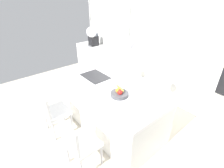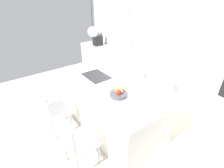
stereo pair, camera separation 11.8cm
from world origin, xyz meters
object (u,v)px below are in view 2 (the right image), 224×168
object	(u,v)px
fruit_bowl	(118,93)
chair_near	(54,109)
chair_middle	(76,142)
coffee_machine	(98,40)

from	to	relation	value
fruit_bowl	chair_near	xyz separation A→B (m)	(-0.86, -0.81, -0.46)
chair_near	chair_middle	bearing A→B (deg)	-0.31
coffee_machine	chair_near	bearing A→B (deg)	-49.34
fruit_bowl	chair_near	size ratio (longest dim) A/B	0.33
fruit_bowl	chair_middle	bearing A→B (deg)	-85.50
fruit_bowl	coffee_machine	world-z (taller)	coffee_machine
chair_middle	coffee_machine	bearing A→B (deg)	141.99
fruit_bowl	chair_near	world-z (taller)	fruit_bowl
chair_near	chair_middle	xyz separation A→B (m)	(0.93, -0.01, -0.01)
chair_near	chair_middle	distance (m)	0.93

